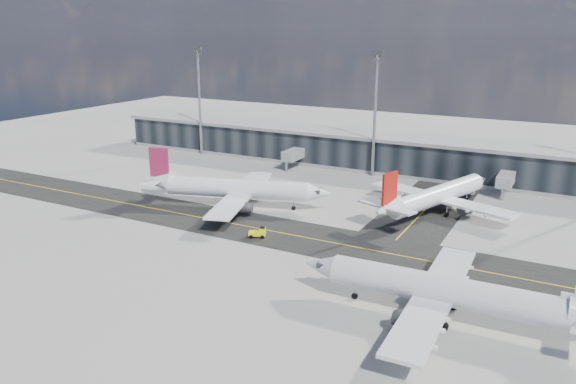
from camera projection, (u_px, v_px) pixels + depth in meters
name	position (u px, v px, depth m)	size (l,w,h in m)	color
ground	(272.00, 241.00, 92.71)	(300.00, 300.00, 0.00)	gray
taxiway_lanes	(321.00, 225.00, 100.00)	(180.00, 63.00, 0.03)	black
terminal_concourse	(383.00, 153.00, 137.94)	(152.00, 19.80, 8.80)	black
floodlight_masts	(375.00, 110.00, 128.84)	(102.50, 0.70, 28.90)	gray
airliner_af	(234.00, 189.00, 109.38)	(36.95, 31.84, 11.15)	white
airliner_redtail	(436.00, 196.00, 105.38)	(29.96, 34.70, 10.56)	white
airliner_near	(448.00, 292.00, 66.89)	(37.11, 31.58, 11.01)	silver
baggage_tug	(259.00, 232.00, 93.97)	(3.11, 2.32, 1.76)	#FFFB0D
service_van	(467.00, 190.00, 119.36)	(2.34, 5.08, 1.41)	white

